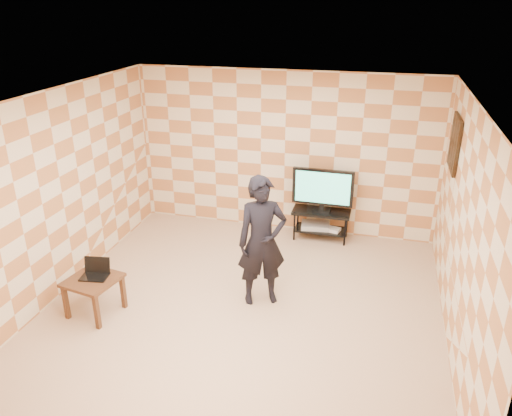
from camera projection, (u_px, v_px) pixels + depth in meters
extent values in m
plane|color=tan|center=(245.00, 306.00, 6.54)|extent=(5.00, 5.00, 0.00)
cube|color=beige|center=(285.00, 153.00, 8.24)|extent=(5.00, 0.02, 2.70)
cube|color=beige|center=(154.00, 339.00, 3.79)|extent=(5.00, 0.02, 2.70)
cube|color=beige|center=(62.00, 193.00, 6.59)|extent=(0.02, 5.00, 2.70)
cube|color=beige|center=(464.00, 235.00, 5.44)|extent=(0.02, 5.00, 2.70)
cube|color=white|center=(242.00, 99.00, 5.48)|extent=(5.00, 5.00, 0.02)
cube|color=black|center=(455.00, 144.00, 6.59)|extent=(0.04, 0.72, 0.72)
cube|color=black|center=(455.00, 144.00, 6.59)|extent=(0.04, 0.03, 0.68)
cube|color=black|center=(455.00, 144.00, 6.59)|extent=(0.04, 0.68, 0.03)
cube|color=black|center=(321.00, 212.00, 8.18)|extent=(0.94, 0.42, 0.04)
cube|color=black|center=(320.00, 230.00, 8.30)|extent=(0.85, 0.38, 0.03)
cylinder|color=black|center=(294.00, 226.00, 8.21)|extent=(0.03, 0.03, 0.50)
cylinder|color=black|center=(298.00, 218.00, 8.52)|extent=(0.03, 0.03, 0.50)
cylinder|color=black|center=(345.00, 232.00, 8.02)|extent=(0.03, 0.03, 0.50)
cylinder|color=black|center=(347.00, 223.00, 8.32)|extent=(0.03, 0.03, 0.50)
cube|color=black|center=(322.00, 210.00, 8.16)|extent=(0.29, 0.19, 0.03)
cube|color=black|center=(322.00, 207.00, 8.14)|extent=(0.07, 0.05, 0.08)
cube|color=black|center=(323.00, 187.00, 8.01)|extent=(0.98, 0.08, 0.60)
cube|color=#43C39F|center=(323.00, 188.00, 7.98)|extent=(0.88, 0.02, 0.52)
cube|color=#B0B0B3|center=(315.00, 225.00, 8.33)|extent=(0.50, 0.38, 0.08)
cube|color=silver|center=(333.00, 229.00, 8.22)|extent=(0.27, 0.22, 0.05)
cube|color=#3C1D10|center=(93.00, 280.00, 6.22)|extent=(0.69, 0.69, 0.04)
cube|color=#3C1D10|center=(66.00, 302.00, 6.21)|extent=(0.06, 0.06, 0.46)
cube|color=#3C1D10|center=(93.00, 283.00, 6.62)|extent=(0.06, 0.06, 0.46)
cube|color=#3C1D10|center=(97.00, 312.00, 6.02)|extent=(0.06, 0.06, 0.46)
cube|color=#3C1D10|center=(123.00, 292.00, 6.43)|extent=(0.06, 0.06, 0.46)
cube|color=black|center=(95.00, 277.00, 6.24)|extent=(0.36, 0.28, 0.02)
cube|color=black|center=(97.00, 265.00, 6.31)|extent=(0.33, 0.10, 0.21)
imported|color=black|center=(262.00, 242.00, 6.34)|extent=(0.75, 0.65, 1.74)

